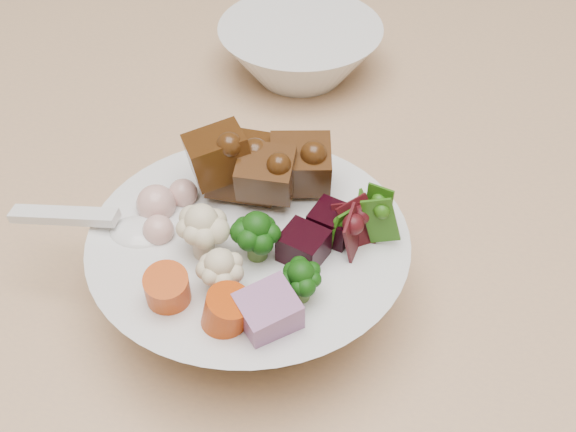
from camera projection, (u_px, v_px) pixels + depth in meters
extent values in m
cylinder|color=tan|center=(80.00, 229.00, 1.18)|extent=(0.06, 0.06, 0.71)
cube|color=tan|center=(554.00, 180.00, 1.19)|extent=(0.40, 0.40, 0.04)
cylinder|color=tan|center=(427.00, 340.00, 1.24)|extent=(0.03, 0.03, 0.38)
cylinder|color=tan|center=(430.00, 204.00, 1.47)|extent=(0.03, 0.03, 0.38)
sphere|color=black|center=(257.00, 243.00, 0.50)|extent=(0.03, 0.03, 0.03)
sphere|color=beige|center=(203.00, 238.00, 0.50)|extent=(0.04, 0.04, 0.04)
cube|color=black|center=(332.00, 227.00, 0.51)|extent=(0.04, 0.04, 0.02)
cube|color=#87517F|center=(268.00, 314.00, 0.46)|extent=(0.04, 0.05, 0.04)
cylinder|color=#D35405|center=(168.00, 291.00, 0.47)|extent=(0.03, 0.03, 0.03)
sphere|color=#D49E94|center=(158.00, 230.00, 0.52)|extent=(0.02, 0.02, 0.02)
ellipsoid|color=silver|center=(139.00, 234.00, 0.52)|extent=(0.04, 0.03, 0.01)
cube|color=silver|center=(64.00, 216.00, 0.53)|extent=(0.08, 0.01, 0.02)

